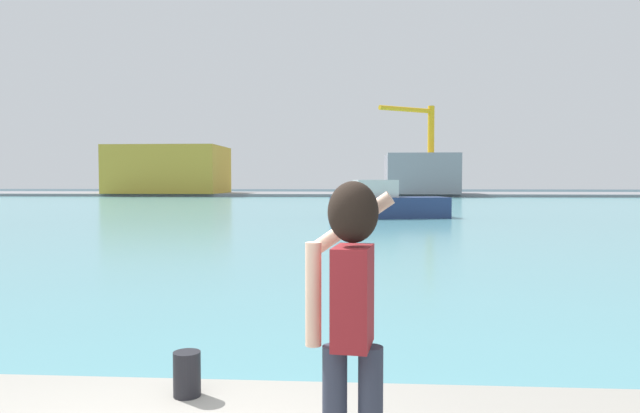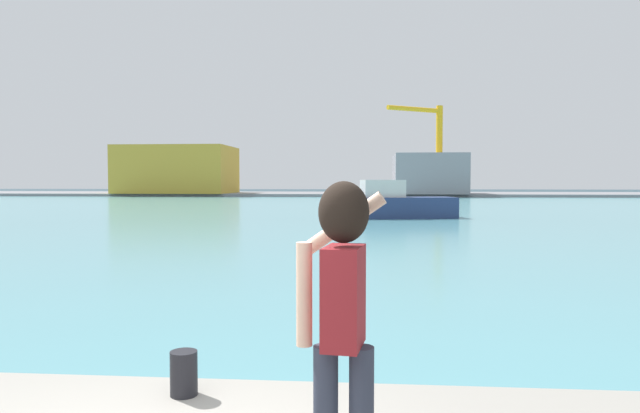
# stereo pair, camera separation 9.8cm
# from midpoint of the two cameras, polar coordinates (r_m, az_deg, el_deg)

# --- Properties ---
(ground_plane) EXTENTS (220.00, 220.00, 0.00)m
(ground_plane) POSITION_cam_midpoint_polar(r_m,az_deg,el_deg) (52.92, 2.56, -0.05)
(ground_plane) COLOR #334751
(harbor_water) EXTENTS (140.00, 100.00, 0.02)m
(harbor_water) POSITION_cam_midpoint_polar(r_m,az_deg,el_deg) (54.92, 2.61, 0.06)
(harbor_water) COLOR #599EA8
(harbor_water) RESTS_ON ground_plane
(far_shore_dock) EXTENTS (140.00, 20.00, 0.43)m
(far_shore_dock) POSITION_cam_midpoint_polar(r_m,az_deg,el_deg) (94.89, 3.15, 1.25)
(far_shore_dock) COLOR gray
(far_shore_dock) RESTS_ON ground_plane
(person_photographer) EXTENTS (0.53, 0.56, 1.74)m
(person_photographer) POSITION_cam_midpoint_polar(r_m,az_deg,el_deg) (3.21, 2.24, -9.56)
(person_photographer) COLOR #2D3342
(person_photographer) RESTS_ON quay_promenade
(harbor_bollard) EXTENTS (0.22, 0.22, 0.36)m
(harbor_bollard) POSITION_cam_midpoint_polar(r_m,az_deg,el_deg) (4.94, -13.72, -15.93)
(harbor_bollard) COLOR black
(harbor_bollard) RESTS_ON quay_promenade
(boat_moored) EXTENTS (7.85, 4.00, 2.46)m
(boat_moored) POSITION_cam_midpoint_polar(r_m,az_deg,el_deg) (37.32, 6.61, 0.24)
(boat_moored) COLOR navy
(boat_moored) RESTS_ON harbor_water
(warehouse_left) EXTENTS (17.56, 12.66, 7.55)m
(warehouse_left) POSITION_cam_midpoint_polar(r_m,az_deg,el_deg) (95.74, -14.87, 3.57)
(warehouse_left) COLOR gold
(warehouse_left) RESTS_ON far_shore_dock
(warehouse_right) EXTENTS (10.74, 11.75, 6.10)m
(warehouse_right) POSITION_cam_midpoint_polar(r_m,az_deg,el_deg) (90.47, 9.96, 3.22)
(warehouse_right) COLOR gray
(warehouse_right) RESTS_ON far_shore_dock
(port_crane) EXTENTS (8.72, 5.88, 13.42)m
(port_crane) POSITION_cam_midpoint_polar(r_m,az_deg,el_deg) (88.76, 10.37, 6.57)
(port_crane) COLOR yellow
(port_crane) RESTS_ON far_shore_dock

